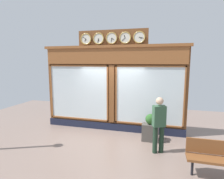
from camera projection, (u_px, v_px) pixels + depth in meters
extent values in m
plane|color=#7A665B|center=(84.00, 168.00, 4.82)|extent=(14.00, 14.00, 0.00)
cube|color=brown|center=(113.00, 90.00, 7.40)|extent=(5.54, 0.30, 3.22)
cube|color=#191E33|center=(112.00, 127.00, 7.46)|extent=(5.54, 0.08, 0.28)
cube|color=brown|center=(112.00, 56.00, 7.03)|extent=(5.43, 0.08, 0.60)
cube|color=brown|center=(112.00, 46.00, 7.00)|extent=(5.65, 0.20, 0.10)
cube|color=silver|center=(149.00, 96.00, 6.90)|extent=(2.42, 0.02, 2.12)
cube|color=brown|center=(150.00, 66.00, 6.73)|extent=(2.52, 0.04, 0.05)
cube|color=brown|center=(148.00, 124.00, 7.04)|extent=(2.52, 0.04, 0.05)
cube|color=brown|center=(184.00, 98.00, 6.56)|extent=(0.05, 0.04, 2.22)
cube|color=brown|center=(116.00, 94.00, 7.20)|extent=(0.05, 0.04, 2.22)
cube|color=silver|center=(79.00, 93.00, 7.63)|extent=(2.42, 0.02, 2.12)
cube|color=brown|center=(78.00, 66.00, 7.46)|extent=(2.52, 0.04, 0.05)
cube|color=brown|center=(79.00, 118.00, 7.77)|extent=(2.52, 0.04, 0.05)
cube|color=brown|center=(52.00, 91.00, 7.93)|extent=(0.05, 0.04, 2.22)
cube|color=brown|center=(107.00, 94.00, 7.30)|extent=(0.05, 0.04, 2.22)
cube|color=brown|center=(112.00, 94.00, 7.25)|extent=(0.20, 0.10, 2.22)
cube|color=brown|center=(112.00, 38.00, 6.99)|extent=(2.67, 0.06, 0.63)
cylinder|color=silver|center=(139.00, 37.00, 6.65)|extent=(0.36, 0.02, 0.36)
torus|color=#B79347|center=(139.00, 37.00, 6.65)|extent=(0.43, 0.04, 0.43)
cube|color=black|center=(140.00, 38.00, 6.63)|extent=(0.10, 0.01, 0.06)
cube|color=black|center=(141.00, 38.00, 6.62)|extent=(0.15, 0.01, 0.05)
sphere|color=black|center=(139.00, 37.00, 6.64)|extent=(0.02, 0.02, 0.02)
cylinder|color=silver|center=(125.00, 38.00, 6.78)|extent=(0.36, 0.02, 0.36)
torus|color=#B79347|center=(125.00, 38.00, 6.78)|extent=(0.43, 0.04, 0.43)
cube|color=black|center=(125.00, 36.00, 6.77)|extent=(0.05, 0.01, 0.10)
cube|color=black|center=(124.00, 39.00, 6.79)|extent=(0.12, 0.01, 0.11)
sphere|color=black|center=(125.00, 38.00, 6.77)|extent=(0.02, 0.02, 0.02)
cylinder|color=silver|center=(112.00, 38.00, 6.92)|extent=(0.36, 0.02, 0.36)
torus|color=#B79347|center=(112.00, 38.00, 6.91)|extent=(0.43, 0.04, 0.43)
cube|color=black|center=(113.00, 39.00, 6.90)|extent=(0.09, 0.01, 0.07)
cube|color=black|center=(111.00, 40.00, 6.92)|extent=(0.02, 0.01, 0.15)
sphere|color=black|center=(111.00, 38.00, 6.90)|extent=(0.02, 0.02, 0.02)
cylinder|color=silver|center=(99.00, 39.00, 7.05)|extent=(0.36, 0.02, 0.36)
torus|color=#B79347|center=(98.00, 39.00, 7.05)|extent=(0.44, 0.04, 0.44)
cube|color=black|center=(98.00, 40.00, 7.04)|extent=(0.02, 0.01, 0.10)
cube|color=black|center=(98.00, 41.00, 7.05)|extent=(0.04, 0.01, 0.15)
sphere|color=black|center=(98.00, 39.00, 7.03)|extent=(0.02, 0.02, 0.02)
cylinder|color=silver|center=(86.00, 39.00, 7.18)|extent=(0.36, 0.02, 0.36)
torus|color=#B79347|center=(86.00, 39.00, 7.18)|extent=(0.44, 0.05, 0.44)
cube|color=black|center=(85.00, 40.00, 7.18)|extent=(0.06, 0.01, 0.09)
cube|color=black|center=(84.00, 38.00, 7.18)|extent=(0.13, 0.01, 0.09)
sphere|color=black|center=(86.00, 39.00, 7.16)|extent=(0.02, 0.02, 0.02)
cylinder|color=#1C2F21|center=(155.00, 140.00, 5.57)|extent=(0.14, 0.14, 0.82)
cylinder|color=#1C2F21|center=(161.00, 139.00, 5.59)|extent=(0.14, 0.14, 0.82)
cube|color=#33563D|center=(159.00, 116.00, 5.48)|extent=(0.42, 0.34, 0.62)
sphere|color=tan|center=(160.00, 101.00, 5.41)|extent=(0.22, 0.22, 0.22)
cube|color=#4C4742|center=(150.00, 132.00, 6.45)|extent=(0.56, 0.36, 0.59)
sphere|color=#285623|center=(151.00, 119.00, 6.38)|extent=(0.36, 0.36, 0.36)
cube|color=brown|center=(219.00, 161.00, 4.31)|extent=(1.40, 0.40, 0.06)
cube|color=brown|center=(217.00, 147.00, 4.44)|extent=(1.40, 0.04, 0.36)
cylinder|color=black|center=(192.00, 166.00, 4.49)|extent=(0.06, 0.06, 0.45)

